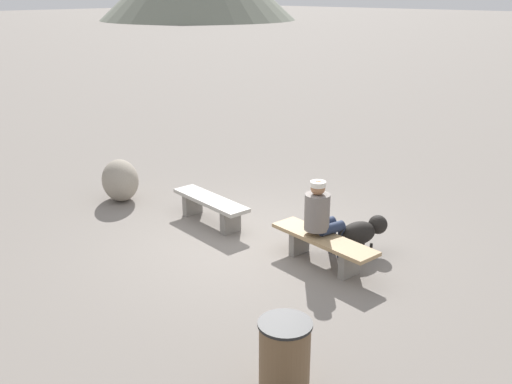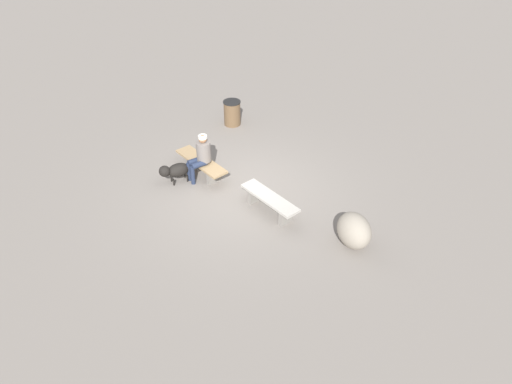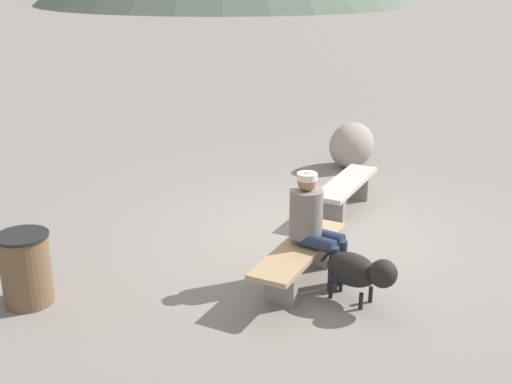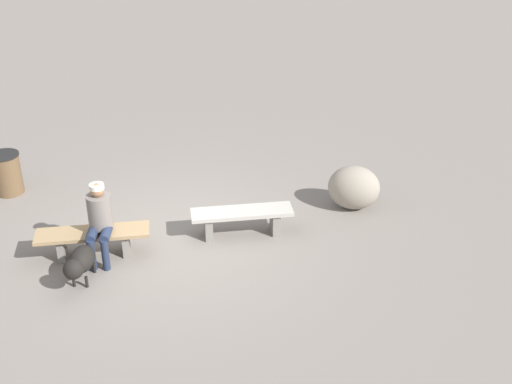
% 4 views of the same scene
% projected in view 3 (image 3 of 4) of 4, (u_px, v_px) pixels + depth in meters
% --- Properties ---
extents(ground, '(210.00, 210.00, 0.06)m').
position_uv_depth(ground, '(316.00, 239.00, 8.16)').
color(ground, gray).
extents(bench_left, '(1.64, 0.57, 0.44)m').
position_uv_depth(bench_left, '(346.00, 189.00, 8.94)').
color(bench_left, gray).
rests_on(bench_left, ground).
extents(bench_right, '(1.73, 0.61, 0.42)m').
position_uv_depth(bench_right, '(300.00, 256.00, 6.88)').
color(bench_right, gray).
rests_on(bench_right, ground).
extents(seated_person, '(0.44, 0.64, 1.22)m').
position_uv_depth(seated_person, '(312.00, 220.00, 6.83)').
color(seated_person, slate).
rests_on(seated_person, ground).
extents(dog, '(0.51, 0.84, 0.56)m').
position_uv_depth(dog, '(360.00, 271.00, 6.45)').
color(dog, black).
rests_on(dog, ground).
extents(trash_bin, '(0.53, 0.53, 0.75)m').
position_uv_depth(trash_bin, '(26.00, 269.00, 6.46)').
color(trash_bin, brown).
rests_on(trash_bin, ground).
extents(boulder, '(1.08, 0.97, 0.77)m').
position_uv_depth(boulder, '(352.00, 145.00, 10.84)').
color(boulder, gray).
rests_on(boulder, ground).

